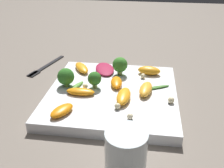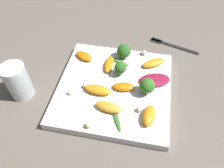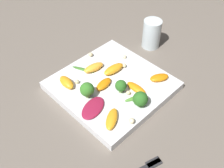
# 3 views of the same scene
# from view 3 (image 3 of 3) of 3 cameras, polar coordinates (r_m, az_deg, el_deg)

# --- Properties ---
(ground_plane) EXTENTS (2.40, 2.40, 0.00)m
(ground_plane) POSITION_cam_3_polar(r_m,az_deg,el_deg) (0.79, -0.05, -0.95)
(ground_plane) COLOR #6B6056
(plate) EXTENTS (0.30, 0.30, 0.02)m
(plate) POSITION_cam_3_polar(r_m,az_deg,el_deg) (0.78, -0.05, -0.33)
(plate) COLOR white
(plate) RESTS_ON ground_plane
(drinking_glass) EXTENTS (0.06, 0.06, 0.10)m
(drinking_glass) POSITION_cam_3_polar(r_m,az_deg,el_deg) (0.93, 8.61, 10.75)
(drinking_glass) COLOR silver
(drinking_glass) RESTS_ON ground_plane
(radicchio_leaf_0) EXTENTS (0.10, 0.07, 0.01)m
(radicchio_leaf_0) POSITION_cam_3_polar(r_m,az_deg,el_deg) (0.70, -4.16, -5.19)
(radicchio_leaf_0) COLOR maroon
(radicchio_leaf_0) RESTS_ON plate
(orange_segment_0) EXTENTS (0.06, 0.04, 0.02)m
(orange_segment_0) POSITION_cam_3_polar(r_m,az_deg,el_deg) (0.76, -1.82, -0.01)
(orange_segment_0) COLOR orange
(orange_segment_0) RESTS_ON plate
(orange_segment_1) EXTENTS (0.07, 0.04, 0.02)m
(orange_segment_1) POSITION_cam_3_polar(r_m,az_deg,el_deg) (0.81, -4.12, 3.54)
(orange_segment_1) COLOR #FCAD33
(orange_segment_1) RESTS_ON plate
(orange_segment_2) EXTENTS (0.07, 0.03, 0.02)m
(orange_segment_2) POSITION_cam_3_polar(r_m,az_deg,el_deg) (0.80, 0.36, 3.28)
(orange_segment_2) COLOR orange
(orange_segment_2) RESTS_ON plate
(orange_segment_3) EXTENTS (0.04, 0.06, 0.02)m
(orange_segment_3) POSITION_cam_3_polar(r_m,az_deg,el_deg) (0.77, -9.85, 0.36)
(orange_segment_3) COLOR orange
(orange_segment_3) RESTS_ON plate
(orange_segment_4) EXTENTS (0.07, 0.06, 0.02)m
(orange_segment_4) POSITION_cam_3_polar(r_m,az_deg,el_deg) (0.67, -0.06, -7.61)
(orange_segment_4) COLOR orange
(orange_segment_4) RESTS_ON plate
(orange_segment_5) EXTENTS (0.07, 0.05, 0.02)m
(orange_segment_5) POSITION_cam_3_polar(r_m,az_deg,el_deg) (0.79, 10.25, 1.39)
(orange_segment_5) COLOR orange
(orange_segment_5) RESTS_ON plate
(orange_segment_6) EXTENTS (0.03, 0.07, 0.01)m
(orange_segment_6) POSITION_cam_3_polar(r_m,az_deg,el_deg) (0.75, 5.31, -0.91)
(orange_segment_6) COLOR orange
(orange_segment_6) RESTS_ON plate
(broccoli_floret_0) EXTENTS (0.04, 0.04, 0.05)m
(broccoli_floret_0) POSITION_cam_3_polar(r_m,az_deg,el_deg) (0.70, 6.18, -3.29)
(broccoli_floret_0) COLOR #7A9E51
(broccoli_floret_0) RESTS_ON plate
(broccoli_floret_1) EXTENTS (0.03, 0.03, 0.04)m
(broccoli_floret_1) POSITION_cam_3_polar(r_m,az_deg,el_deg) (0.73, 1.95, -0.42)
(broccoli_floret_1) COLOR #7A9E51
(broccoli_floret_1) RESTS_ON plate
(broccoli_floret_2) EXTENTS (0.04, 0.04, 0.05)m
(broccoli_floret_2) POSITION_cam_3_polar(r_m,az_deg,el_deg) (0.72, -5.45, -1.24)
(broccoli_floret_2) COLOR #84AD5B
(broccoli_floret_2) RESTS_ON plate
(arugula_sprig_0) EXTENTS (0.06, 0.04, 0.01)m
(arugula_sprig_0) POSITION_cam_3_polar(r_m,az_deg,el_deg) (0.73, 4.92, -3.10)
(arugula_sprig_0) COLOR #518E33
(arugula_sprig_0) RESTS_ON plate
(arugula_sprig_1) EXTENTS (0.04, 0.07, 0.00)m
(arugula_sprig_1) POSITION_cam_3_polar(r_m,az_deg,el_deg) (0.82, -6.27, 3.19)
(arugula_sprig_1) COLOR #3D7528
(arugula_sprig_1) RESTS_ON plate
(macadamia_nut_0) EXTENTS (0.01, 0.01, 0.01)m
(macadamia_nut_0) POSITION_cam_3_polar(r_m,az_deg,el_deg) (0.86, -4.68, 6.40)
(macadamia_nut_0) COLOR beige
(macadamia_nut_0) RESTS_ON plate
(macadamia_nut_1) EXTENTS (0.02, 0.02, 0.02)m
(macadamia_nut_1) POSITION_cam_3_polar(r_m,az_deg,el_deg) (0.67, 4.31, -8.02)
(macadamia_nut_1) COLOR beige
(macadamia_nut_1) RESTS_ON plate
(macadamia_nut_2) EXTENTS (0.01, 0.01, 0.01)m
(macadamia_nut_2) POSITION_cam_3_polar(r_m,az_deg,el_deg) (0.82, 2.68, 4.05)
(macadamia_nut_2) COLOR beige
(macadamia_nut_2) RESTS_ON plate
(macadamia_nut_3) EXTENTS (0.01, 0.01, 0.01)m
(macadamia_nut_3) POSITION_cam_3_polar(r_m,az_deg,el_deg) (0.77, -7.64, 0.50)
(macadamia_nut_3) COLOR beige
(macadamia_nut_3) RESTS_ON plate
(macadamia_nut_4) EXTENTS (0.01, 0.01, 0.01)m
(macadamia_nut_4) POSITION_cam_3_polar(r_m,az_deg,el_deg) (0.85, 2.74, 5.94)
(macadamia_nut_4) COLOR beige
(macadamia_nut_4) RESTS_ON plate
(macadamia_nut_5) EXTENTS (0.01, 0.01, 0.01)m
(macadamia_nut_5) POSITION_cam_3_polar(r_m,az_deg,el_deg) (0.74, 3.82, -1.74)
(macadamia_nut_5) COLOR beige
(macadamia_nut_5) RESTS_ON plate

